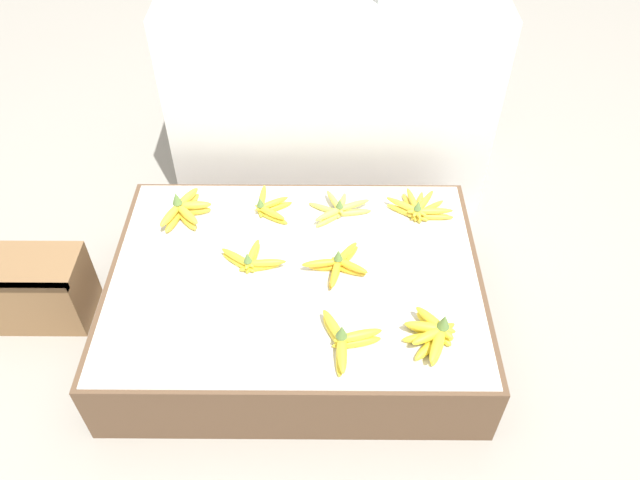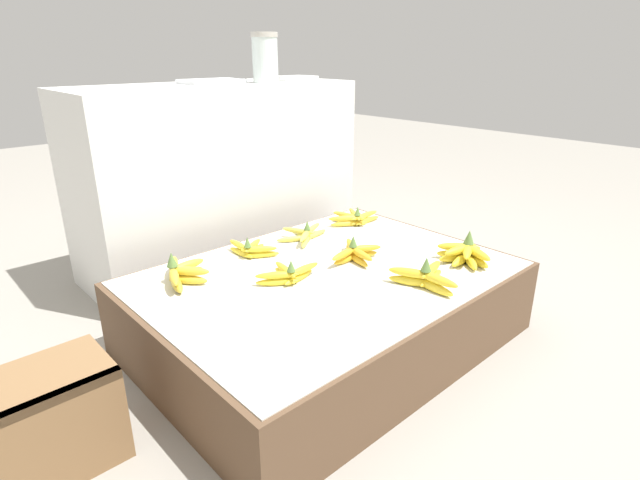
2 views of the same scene
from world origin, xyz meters
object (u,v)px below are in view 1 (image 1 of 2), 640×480
(banana_bunch_front_right, at_px, (433,334))
(banana_bunch_back_right, at_px, (419,208))
(banana_bunch_back_midright, at_px, (339,209))
(banana_bunch_middle_midright, at_px, (339,265))
(banana_bunch_middle_midleft, at_px, (251,260))
(wooden_crate, at_px, (31,289))
(banana_bunch_front_midright, at_px, (344,340))
(banana_bunch_back_midleft, at_px, (268,207))
(banana_bunch_back_left, at_px, (184,210))

(banana_bunch_front_right, xyz_separation_m, banana_bunch_back_right, (0.02, 0.56, -0.01))
(banana_bunch_back_midright, relative_size, banana_bunch_back_right, 0.96)
(banana_bunch_back_midright, xyz_separation_m, banana_bunch_back_right, (0.29, 0.00, 0.00))
(banana_bunch_back_right, bearing_deg, banana_bunch_middle_midright, -136.19)
(banana_bunch_back_midright, bearing_deg, banana_bunch_middle_midright, -90.71)
(banana_bunch_middle_midleft, relative_size, banana_bunch_back_right, 0.92)
(banana_bunch_front_right, xyz_separation_m, banana_bunch_middle_midleft, (-0.56, 0.30, -0.01))
(banana_bunch_back_right, bearing_deg, banana_bunch_back_midright, -179.22)
(banana_bunch_middle_midleft, xyz_separation_m, banana_bunch_back_midright, (0.29, 0.25, -0.00))
(banana_bunch_middle_midright, relative_size, banana_bunch_back_midright, 0.95)
(banana_bunch_middle_midright, bearing_deg, banana_bunch_middle_midleft, 175.94)
(wooden_crate, bearing_deg, banana_bunch_middle_midright, -1.39)
(banana_bunch_front_right, distance_m, banana_bunch_back_right, 0.56)
(banana_bunch_front_midright, xyz_separation_m, banana_bunch_middle_midright, (-0.01, 0.30, -0.00))
(banana_bunch_front_midright, xyz_separation_m, banana_bunch_back_midright, (-0.01, 0.58, -0.01))
(banana_bunch_middle_midleft, bearing_deg, banana_bunch_front_midright, -47.01)
(wooden_crate, bearing_deg, banana_bunch_back_midleft, 17.34)
(banana_bunch_middle_midleft, distance_m, banana_bunch_back_midright, 0.39)
(wooden_crate, distance_m, banana_bunch_middle_midright, 1.08)
(banana_bunch_back_right, bearing_deg, wooden_crate, -169.47)
(banana_bunch_front_midright, bearing_deg, banana_bunch_middle_midright, 92.13)
(banana_bunch_front_midright, xyz_separation_m, banana_bunch_middle_midleft, (-0.30, 0.32, -0.01))
(banana_bunch_front_right, bearing_deg, banana_bunch_front_midright, -174.92)
(banana_bunch_back_left, xyz_separation_m, banana_bunch_back_midright, (0.55, 0.02, -0.01))
(wooden_crate, bearing_deg, banana_bunch_back_left, 23.55)
(banana_bunch_middle_midleft, relative_size, banana_bunch_back_midleft, 1.18)
(banana_bunch_back_left, distance_m, banana_bunch_back_right, 0.84)
(banana_bunch_back_left, relative_size, banana_bunch_back_right, 0.89)
(wooden_crate, xyz_separation_m, banana_bunch_back_right, (1.36, 0.25, 0.16))
(banana_bunch_back_right, bearing_deg, banana_bunch_front_right, -91.73)
(banana_bunch_front_right, distance_m, banana_bunch_middle_midleft, 0.64)
(banana_bunch_front_midright, height_order, banana_bunch_front_right, banana_bunch_front_right)
(banana_bunch_middle_midleft, bearing_deg, banana_bunch_back_right, 24.02)
(banana_bunch_front_midright, xyz_separation_m, banana_bunch_back_left, (-0.56, 0.56, 0.00))
(banana_bunch_middle_midright, xyz_separation_m, banana_bunch_back_midleft, (-0.25, 0.28, -0.00))
(banana_bunch_back_midleft, relative_size, banana_bunch_back_right, 0.78)
(banana_bunch_front_right, height_order, banana_bunch_middle_midleft, banana_bunch_front_right)
(wooden_crate, xyz_separation_m, banana_bunch_middle_midright, (1.07, -0.03, 0.16))
(banana_bunch_middle_midleft, xyz_separation_m, banana_bunch_back_midleft, (0.04, 0.26, -0.00))
(banana_bunch_middle_midleft, bearing_deg, banana_bunch_back_midleft, 81.11)
(banana_bunch_middle_midright, bearing_deg, banana_bunch_back_left, 154.90)
(wooden_crate, height_order, banana_bunch_back_midright, banana_bunch_back_midright)
(banana_bunch_front_midright, bearing_deg, wooden_crate, 163.14)
(banana_bunch_front_midright, relative_size, banana_bunch_middle_midright, 1.04)
(banana_bunch_front_midright, relative_size, banana_bunch_front_right, 1.07)
(banana_bunch_middle_midright, xyz_separation_m, banana_bunch_back_left, (-0.54, 0.26, 0.00))
(banana_bunch_front_right, xyz_separation_m, banana_bunch_back_midleft, (-0.52, 0.56, -0.01))
(wooden_crate, relative_size, banana_bunch_back_left, 1.78)
(banana_bunch_back_midleft, bearing_deg, banana_bunch_back_right, -0.40)
(banana_bunch_front_midright, relative_size, banana_bunch_back_right, 0.95)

